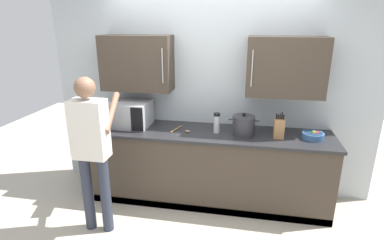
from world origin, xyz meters
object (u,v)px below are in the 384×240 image
fruit_bowl (313,135)px  person_figure (91,143)px  thermos_flask (217,123)px  microwave_oven (126,114)px  wooden_spoon (182,130)px  stock_pot (243,125)px  knife_block (279,128)px

fruit_bowl → person_figure: 2.37m
thermos_flask → fruit_bowl: 1.08m
microwave_oven → fruit_bowl: bearing=-1.1°
wooden_spoon → stock_pot: stock_pot is taller
wooden_spoon → person_figure: person_figure is taller
wooden_spoon → microwave_oven: bearing=175.1°
knife_block → person_figure: 2.01m
wooden_spoon → knife_block: bearing=0.0°
fruit_bowl → person_figure: person_figure is taller
microwave_oven → fruit_bowl: size_ratio=3.23×
microwave_oven → wooden_spoon: bearing=-4.9°
wooden_spoon → stock_pot: 0.73m
knife_block → stock_pot: 0.39m
fruit_bowl → knife_block: 0.38m
knife_block → fruit_bowl: bearing=3.1°
microwave_oven → knife_block: bearing=-1.9°
fruit_bowl → person_figure: (-2.24, -0.78, 0.05)m
wooden_spoon → thermos_flask: bearing=1.9°
microwave_oven → thermos_flask: (1.13, -0.05, -0.03)m
knife_block → stock_pot: bearing=179.6°
knife_block → stock_pot: size_ratio=0.85×
wooden_spoon → fruit_bowl: 1.49m
thermos_flask → fruit_bowl: bearing=0.4°
fruit_bowl → microwave_oven: bearing=178.9°
wooden_spoon → thermos_flask: 0.43m
wooden_spoon → fruit_bowl: bearing=0.8°
microwave_oven → knife_block: microwave_oven is taller
wooden_spoon → fruit_bowl: (1.49, 0.02, 0.03)m
fruit_bowl → stock_pot: size_ratio=0.68×
knife_block → person_figure: person_figure is taller
wooden_spoon → stock_pot: (0.72, 0.00, 0.10)m
wooden_spoon → knife_block: 1.12m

